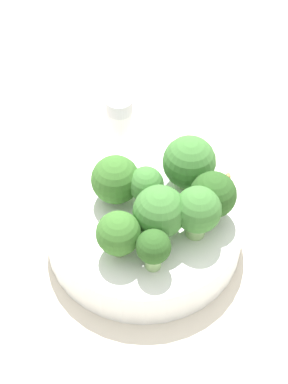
# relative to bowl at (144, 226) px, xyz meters

# --- Properties ---
(ground_plane) EXTENTS (3.00, 3.00, 0.00)m
(ground_plane) POSITION_rel_bowl_xyz_m (0.00, 0.00, -0.02)
(ground_plane) COLOR beige
(bowl) EXTENTS (0.21, 0.21, 0.05)m
(bowl) POSITION_rel_bowl_xyz_m (0.00, 0.00, 0.00)
(bowl) COLOR white
(bowl) RESTS_ON ground_plane
(broccoli_floret_0) EXTENTS (0.05, 0.05, 0.05)m
(broccoli_floret_0) POSITION_rel_bowl_xyz_m (-0.03, 0.01, 0.05)
(broccoli_floret_0) COLOR #84AD66
(broccoli_floret_0) RESTS_ON bowl
(broccoli_floret_1) EXTENTS (0.04, 0.04, 0.05)m
(broccoli_floret_1) POSITION_rel_bowl_xyz_m (-0.00, 0.01, 0.05)
(broccoli_floret_1) COLOR #84AD66
(broccoli_floret_1) RESTS_ON bowl
(broccoli_floret_2) EXTENTS (0.04, 0.04, 0.05)m
(broccoli_floret_2) POSITION_rel_bowl_xyz_m (-0.01, -0.05, 0.05)
(broccoli_floret_2) COLOR #7A9E5B
(broccoli_floret_2) RESTS_ON bowl
(broccoli_floret_3) EXTENTS (0.03, 0.03, 0.05)m
(broccoli_floret_3) POSITION_rel_bowl_xyz_m (0.02, -0.06, 0.05)
(broccoli_floret_3) COLOR #8EB770
(broccoli_floret_3) RESTS_ON bowl
(broccoli_floret_4) EXTENTS (0.06, 0.06, 0.06)m
(broccoli_floret_4) POSITION_rel_bowl_xyz_m (0.04, 0.05, 0.06)
(broccoli_floret_4) COLOR #8EB770
(broccoli_floret_4) RESTS_ON bowl
(broccoli_floret_5) EXTENTS (0.05, 0.05, 0.06)m
(broccoli_floret_5) POSITION_rel_bowl_xyz_m (0.02, -0.03, 0.06)
(broccoli_floret_5) COLOR #8EB770
(broccoli_floret_5) RESTS_ON bowl
(broccoli_floret_6) EXTENTS (0.05, 0.05, 0.06)m
(broccoli_floret_6) POSITION_rel_bowl_xyz_m (0.07, 0.01, 0.06)
(broccoli_floret_6) COLOR #7A9E5B
(broccoli_floret_6) RESTS_ON bowl
(broccoli_floret_7) EXTENTS (0.05, 0.05, 0.06)m
(broccoli_floret_7) POSITION_rel_bowl_xyz_m (0.06, -0.02, 0.06)
(broccoli_floret_7) COLOR #8EB770
(broccoli_floret_7) RESTS_ON bowl
(pepper_shaker) EXTENTS (0.03, 0.03, 0.08)m
(pepper_shaker) POSITION_rel_bowl_xyz_m (-0.06, 0.14, 0.02)
(pepper_shaker) COLOR silver
(pepper_shaker) RESTS_ON ground_plane
(almond_crumb_1) EXTENTS (0.01, 0.01, 0.01)m
(almond_crumb_1) POSITION_rel_bowl_xyz_m (0.08, 0.11, -0.02)
(almond_crumb_1) COLOR olive
(almond_crumb_1) RESTS_ON ground_plane
(almond_crumb_2) EXTENTS (0.01, 0.01, 0.01)m
(almond_crumb_2) POSITION_rel_bowl_xyz_m (0.06, 0.13, -0.02)
(almond_crumb_2) COLOR olive
(almond_crumb_2) RESTS_ON ground_plane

